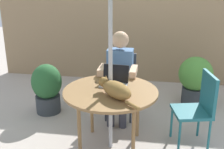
# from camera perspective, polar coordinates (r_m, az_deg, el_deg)

# --- Properties ---
(ground_plane) EXTENTS (14.00, 14.00, 0.00)m
(ground_plane) POSITION_cam_1_polar(r_m,az_deg,el_deg) (3.54, -0.27, -13.86)
(ground_plane) COLOR #ADA399
(fence_back) EXTENTS (4.98, 0.08, 1.85)m
(fence_back) POSITION_cam_1_polar(r_m,az_deg,el_deg) (5.33, 3.87, 8.46)
(fence_back) COLOR #937756
(fence_back) RESTS_ON ground
(patio_table) EXTENTS (1.05, 1.05, 0.71)m
(patio_table) POSITION_cam_1_polar(r_m,az_deg,el_deg) (3.22, -0.29, -4.06)
(patio_table) COLOR olive
(patio_table) RESTS_ON ground
(chair_occupied) EXTENTS (0.40, 0.40, 0.88)m
(chair_occupied) POSITION_cam_1_polar(r_m,az_deg,el_deg) (4.07, 1.73, -1.12)
(chair_occupied) COLOR #33383F
(chair_occupied) RESTS_ON ground
(chair_empty) EXTENTS (0.48, 0.48, 0.88)m
(chair_empty) POSITION_cam_1_polar(r_m,az_deg,el_deg) (3.49, 16.67, -5.63)
(chair_empty) COLOR #1E606B
(chair_empty) RESTS_ON ground
(person_seated) EXTENTS (0.48, 0.48, 1.22)m
(person_seated) POSITION_cam_1_polar(r_m,az_deg,el_deg) (3.86, 1.45, 0.43)
(person_seated) COLOR #4C72A5
(person_seated) RESTS_ON ground
(laptop) EXTENTS (0.32, 0.27, 0.21)m
(laptop) POSITION_cam_1_polar(r_m,az_deg,el_deg) (3.35, 0.57, -0.89)
(laptop) COLOR gray
(laptop) RESTS_ON patio_table
(cat) EXTENTS (0.48, 0.50, 0.17)m
(cat) POSITION_cam_1_polar(r_m,az_deg,el_deg) (3.01, 0.62, -2.93)
(cat) COLOR olive
(cat) RESTS_ON patio_table
(potted_plant_near_fence) EXTENTS (0.51, 0.51, 0.74)m
(potted_plant_near_fence) POSITION_cam_1_polar(r_m,az_deg,el_deg) (4.61, 15.95, -0.72)
(potted_plant_near_fence) COLOR #33383D
(potted_plant_near_fence) RESTS_ON ground
(potted_plant_by_chair) EXTENTS (0.43, 0.43, 0.72)m
(potted_plant_by_chair) POSITION_cam_1_polar(r_m,az_deg,el_deg) (4.27, -12.59, -2.44)
(potted_plant_by_chair) COLOR #33383D
(potted_plant_by_chair) RESTS_ON ground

